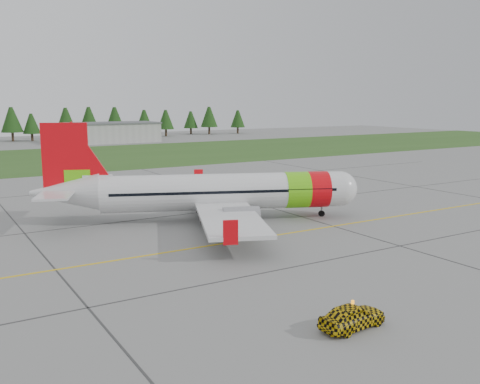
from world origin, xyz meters
TOP-DOWN VIEW (x-y plane):
  - ground at (0.00, 0.00)m, footprint 320.00×320.00m
  - aircraft at (2.00, 15.99)m, footprint 30.00×28.49m
  - follow_me_car at (-4.20, -9.71)m, footprint 1.42×1.63m
  - grass_strip at (0.00, 82.00)m, footprint 320.00×50.00m
  - taxi_guideline at (0.00, 8.00)m, footprint 120.00×0.25m
  - hangar_east at (25.00, 118.00)m, footprint 24.00×12.00m
  - treeline at (0.00, 138.00)m, footprint 160.00×8.00m

SIDE VIEW (x-z plane):
  - ground at x=0.00m, z-range 0.00..0.00m
  - taxi_guideline at x=0.00m, z-range 0.00..0.02m
  - grass_strip at x=0.00m, z-range 0.00..0.03m
  - follow_me_car at x=-4.20m, z-range 0.00..3.82m
  - hangar_east at x=25.00m, z-range 0.00..5.20m
  - aircraft at x=2.00m, z-range -2.02..7.51m
  - treeline at x=0.00m, z-range 0.00..10.00m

